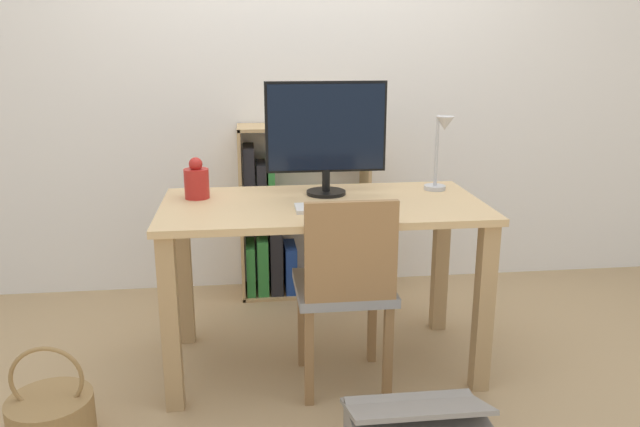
# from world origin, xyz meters

# --- Properties ---
(ground_plane) EXTENTS (10.00, 10.00, 0.00)m
(ground_plane) POSITION_xyz_m (0.00, 0.00, 0.00)
(ground_plane) COLOR tan
(wall_back) EXTENTS (8.00, 0.05, 2.60)m
(wall_back) POSITION_xyz_m (0.00, 1.04, 1.30)
(wall_back) COLOR white
(wall_back) RESTS_ON ground_plane
(desk) EXTENTS (1.39, 0.70, 0.77)m
(desk) POSITION_xyz_m (0.00, 0.00, 0.62)
(desk) COLOR tan
(desk) RESTS_ON ground_plane
(monitor) EXTENTS (0.54, 0.18, 0.51)m
(monitor) POSITION_xyz_m (0.03, 0.15, 1.05)
(monitor) COLOR black
(monitor) RESTS_ON desk
(keyboard) EXTENTS (0.31, 0.14, 0.02)m
(keyboard) POSITION_xyz_m (0.03, -0.12, 0.77)
(keyboard) COLOR silver
(keyboard) RESTS_ON desk
(vase) EXTENTS (0.11, 0.11, 0.18)m
(vase) POSITION_xyz_m (-0.54, 0.15, 0.84)
(vase) COLOR #B2231E
(vase) RESTS_ON desk
(desk_lamp) EXTENTS (0.10, 0.19, 0.35)m
(desk_lamp) POSITION_xyz_m (0.55, 0.12, 0.98)
(desk_lamp) COLOR #B7B7BC
(desk_lamp) RESTS_ON desk
(chair) EXTENTS (0.40, 0.40, 0.86)m
(chair) POSITION_xyz_m (0.07, -0.23, 0.47)
(chair) COLOR gray
(chair) RESTS_ON ground_plane
(bookshelf) EXTENTS (0.73, 0.28, 0.99)m
(bookshelf) POSITION_xyz_m (-0.13, 0.87, 0.42)
(bookshelf) COLOR tan
(bookshelf) RESTS_ON ground_plane
(basket) EXTENTS (0.31, 0.31, 0.39)m
(basket) POSITION_xyz_m (-1.06, -0.48, 0.10)
(basket) COLOR #997547
(basket) RESTS_ON ground_plane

